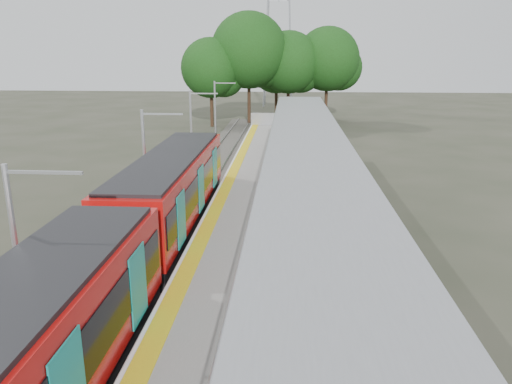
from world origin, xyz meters
TOP-DOWN VIEW (x-y plane):
  - trackbed at (-4.50, 20.00)m, footprint 3.00×70.00m
  - platform at (0.00, 20.00)m, footprint 6.00×50.00m
  - tactile_strip at (-2.55, 20.00)m, footprint 0.60×50.00m
  - end_fence at (0.00, 44.95)m, footprint 6.00×0.10m
  - train at (-4.50, 9.85)m, footprint 2.74×27.60m
  - canopy at (1.61, 16.19)m, footprint 3.27×38.00m
  - tree_cluster at (-1.21, 53.36)m, footprint 19.73×12.99m
  - catenary_masts at (-6.22, 19.00)m, footprint 2.08×48.16m
  - bench_mid at (2.60, 19.76)m, footprint 0.82×1.71m
  - bench_far at (2.62, 34.32)m, footprint 0.66×1.47m
  - info_pillar_near at (2.05, 10.89)m, footprint 0.39×0.39m
  - info_pillar_far at (0.85, 18.64)m, footprint 0.40×0.40m
  - litter_bin at (2.30, 19.77)m, footprint 0.51×0.51m

SIDE VIEW (x-z plane):
  - trackbed at x=-4.50m, z-range 0.00..0.24m
  - platform at x=0.00m, z-range 0.00..1.00m
  - tactile_strip at x=-2.55m, z-range 1.00..1.02m
  - litter_bin at x=2.30m, z-range 1.00..1.94m
  - bench_far at x=2.62m, z-range 1.03..2.00m
  - bench_mid at x=2.60m, z-range 1.03..2.15m
  - end_fence at x=0.00m, z-range 1.00..2.20m
  - info_pillar_near at x=2.05m, z-range 0.88..2.62m
  - info_pillar_far at x=0.85m, z-range 0.88..2.68m
  - train at x=-4.50m, z-range 0.24..3.86m
  - catenary_masts at x=-6.22m, z-range 0.21..5.61m
  - canopy at x=1.61m, z-range 2.37..6.03m
  - tree_cluster at x=-1.21m, z-range 1.03..13.37m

